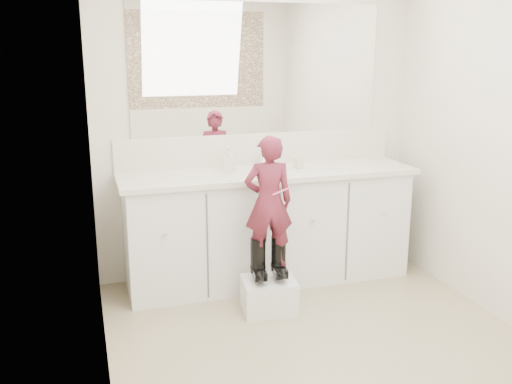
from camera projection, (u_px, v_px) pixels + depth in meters
name	position (u px, v px, depth m)	size (l,w,h in m)	color
floor	(332.00, 354.00, 3.45)	(3.00, 3.00, 0.00)	#827755
wall_back	(258.00, 126.00, 4.55)	(2.60, 2.60, 0.00)	beige
wall_left	(96.00, 175.00, 2.78)	(3.00, 3.00, 0.00)	beige
vanity_cabinet	(268.00, 228.00, 4.48)	(2.20, 0.55, 0.85)	silver
countertop	(269.00, 174.00, 4.36)	(2.28, 0.58, 0.04)	beige
backsplash	(258.00, 149.00, 4.58)	(2.28, 0.03, 0.25)	beige
mirror	(258.00, 69.00, 4.43)	(2.00, 0.02, 1.00)	white
faucet	(263.00, 161.00, 4.49)	(0.08, 0.08, 0.10)	silver
cup	(298.00, 162.00, 4.45)	(0.10, 0.10, 0.09)	beige
soap_bottle	(229.00, 159.00, 4.31)	(0.09, 0.09, 0.19)	beige
step_stool	(269.00, 295.00, 4.00)	(0.36, 0.30, 0.23)	silver
boot_left	(258.00, 259.00, 3.94)	(0.11, 0.20, 0.30)	black
boot_right	(278.00, 257.00, 3.98)	(0.11, 0.20, 0.30)	black
toddler	(269.00, 202.00, 3.86)	(0.33, 0.22, 0.91)	#952D47
toothbrush	(282.00, 191.00, 3.78)	(0.01, 0.01, 0.14)	#E25885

